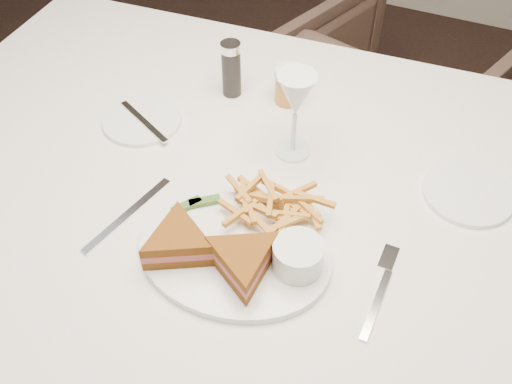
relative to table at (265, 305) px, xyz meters
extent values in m
cube|color=silver|center=(0.00, 0.00, 0.00)|extent=(1.59, 1.11, 0.75)
imported|color=#4C382E|center=(0.06, 0.96, -0.05)|extent=(0.78, 0.76, 0.64)
ellipsoid|color=white|center=(0.01, -0.15, 0.38)|extent=(0.34, 0.27, 0.01)
cube|color=silver|center=(-0.20, -0.15, 0.38)|extent=(0.06, 0.20, 0.00)
cylinder|color=white|center=(-0.31, 0.08, 0.38)|extent=(0.16, 0.16, 0.01)
cylinder|color=white|center=(0.33, 0.14, 0.38)|extent=(0.16, 0.16, 0.01)
cylinder|color=black|center=(-0.19, 0.24, 0.44)|extent=(0.04, 0.04, 0.12)
cylinder|color=#BB732C|center=(-0.07, 0.26, 0.42)|extent=(0.06, 0.06, 0.08)
cube|color=#385D20|center=(-0.08, -0.08, 0.40)|extent=(0.05, 0.05, 0.01)
cube|color=#385D20|center=(-0.11, -0.10, 0.40)|extent=(0.04, 0.06, 0.01)
cylinder|color=white|center=(0.11, -0.14, 0.42)|extent=(0.08, 0.08, 0.05)
camera|label=1|loc=(0.27, -0.65, 1.12)|focal=40.00mm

